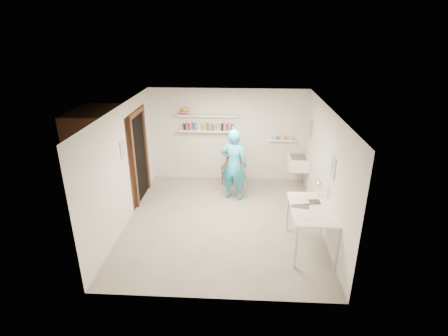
# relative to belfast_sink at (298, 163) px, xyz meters

# --- Properties ---
(floor) EXTENTS (4.00, 4.50, 0.02)m
(floor) POSITION_rel_belfast_sink_xyz_m (-1.75, -1.70, -0.71)
(floor) COLOR slate
(floor) RESTS_ON ground
(ceiling) EXTENTS (4.00, 4.50, 0.02)m
(ceiling) POSITION_rel_belfast_sink_xyz_m (-1.75, -1.70, 1.71)
(ceiling) COLOR silver
(ceiling) RESTS_ON wall_back
(wall_back) EXTENTS (4.00, 0.02, 2.40)m
(wall_back) POSITION_rel_belfast_sink_xyz_m (-1.75, 0.56, 0.50)
(wall_back) COLOR silver
(wall_back) RESTS_ON ground
(wall_front) EXTENTS (4.00, 0.02, 2.40)m
(wall_front) POSITION_rel_belfast_sink_xyz_m (-1.75, -3.96, 0.50)
(wall_front) COLOR silver
(wall_front) RESTS_ON ground
(wall_left) EXTENTS (0.02, 4.50, 2.40)m
(wall_left) POSITION_rel_belfast_sink_xyz_m (-3.76, -1.70, 0.50)
(wall_left) COLOR silver
(wall_left) RESTS_ON ground
(wall_right) EXTENTS (0.02, 4.50, 2.40)m
(wall_right) POSITION_rel_belfast_sink_xyz_m (0.26, -1.70, 0.50)
(wall_right) COLOR silver
(wall_right) RESTS_ON ground
(doorway_recess) EXTENTS (0.02, 0.90, 2.00)m
(doorway_recess) POSITION_rel_belfast_sink_xyz_m (-3.74, -0.65, 0.30)
(doorway_recess) COLOR black
(doorway_recess) RESTS_ON wall_left
(corridor_box) EXTENTS (1.40, 1.50, 2.10)m
(corridor_box) POSITION_rel_belfast_sink_xyz_m (-4.45, -0.65, 0.35)
(corridor_box) COLOR brown
(corridor_box) RESTS_ON ground
(door_lintel) EXTENTS (0.06, 1.05, 0.10)m
(door_lintel) POSITION_rel_belfast_sink_xyz_m (-3.72, -0.65, 1.35)
(door_lintel) COLOR brown
(door_lintel) RESTS_ON wall_left
(door_jamb_near) EXTENTS (0.06, 0.10, 2.00)m
(door_jamb_near) POSITION_rel_belfast_sink_xyz_m (-3.72, -1.15, 0.30)
(door_jamb_near) COLOR brown
(door_jamb_near) RESTS_ON ground
(door_jamb_far) EXTENTS (0.06, 0.10, 2.00)m
(door_jamb_far) POSITION_rel_belfast_sink_xyz_m (-3.72, -0.15, 0.30)
(door_jamb_far) COLOR brown
(door_jamb_far) RESTS_ON ground
(shelf_lower) EXTENTS (1.50, 0.22, 0.03)m
(shelf_lower) POSITION_rel_belfast_sink_xyz_m (-2.25, 0.43, 0.65)
(shelf_lower) COLOR white
(shelf_lower) RESTS_ON wall_back
(shelf_upper) EXTENTS (1.50, 0.22, 0.03)m
(shelf_upper) POSITION_rel_belfast_sink_xyz_m (-2.25, 0.43, 1.05)
(shelf_upper) COLOR white
(shelf_upper) RESTS_ON wall_back
(ledge_shelf) EXTENTS (0.70, 0.14, 0.03)m
(ledge_shelf) POSITION_rel_belfast_sink_xyz_m (-0.40, 0.47, 0.42)
(ledge_shelf) COLOR white
(ledge_shelf) RESTS_ON wall_back
(poster_left) EXTENTS (0.01, 0.28, 0.36)m
(poster_left) POSITION_rel_belfast_sink_xyz_m (-3.74, -1.65, 0.85)
(poster_left) COLOR #334C7F
(poster_left) RESTS_ON wall_left
(poster_right_a) EXTENTS (0.01, 0.34, 0.42)m
(poster_right_a) POSITION_rel_belfast_sink_xyz_m (0.24, 0.10, 0.85)
(poster_right_a) COLOR #995933
(poster_right_a) RESTS_ON wall_right
(poster_right_b) EXTENTS (0.01, 0.30, 0.38)m
(poster_right_b) POSITION_rel_belfast_sink_xyz_m (0.24, -2.25, 0.80)
(poster_right_b) COLOR #3F724C
(poster_right_b) RESTS_ON wall_right
(belfast_sink) EXTENTS (0.48, 0.60, 0.30)m
(belfast_sink) POSITION_rel_belfast_sink_xyz_m (0.00, 0.00, 0.00)
(belfast_sink) COLOR white
(belfast_sink) RESTS_ON wall_right
(man) EXTENTS (0.71, 0.57, 1.71)m
(man) POSITION_rel_belfast_sink_xyz_m (-1.56, -0.61, 0.15)
(man) COLOR #279AC3
(man) RESTS_ON ground
(wall_clock) EXTENTS (0.30, 0.12, 0.31)m
(wall_clock) POSITION_rel_belfast_sink_xyz_m (-1.62, -0.40, 0.44)
(wall_clock) COLOR #C8B888
(wall_clock) RESTS_ON man
(wooden_chair) EXTENTS (0.55, 0.53, 0.97)m
(wooden_chair) POSITION_rel_belfast_sink_xyz_m (-1.64, 0.23, -0.22)
(wooden_chair) COLOR brown
(wooden_chair) RESTS_ON ground
(work_table) EXTENTS (0.75, 1.26, 0.84)m
(work_table) POSITION_rel_belfast_sink_xyz_m (-0.11, -2.55, -0.28)
(work_table) COLOR white
(work_table) RESTS_ON ground
(desk_lamp) EXTENTS (0.16, 0.16, 0.16)m
(desk_lamp) POSITION_rel_belfast_sink_xyz_m (0.10, -2.05, 0.36)
(desk_lamp) COLOR white
(desk_lamp) RESTS_ON work_table
(spray_cans) EXTENTS (1.34, 0.06, 0.17)m
(spray_cans) POSITION_rel_belfast_sink_xyz_m (-2.25, 0.43, 0.75)
(spray_cans) COLOR black
(spray_cans) RESTS_ON shelf_lower
(book_stack) EXTENTS (0.26, 0.14, 0.14)m
(book_stack) POSITION_rel_belfast_sink_xyz_m (-2.81, 0.43, 1.14)
(book_stack) COLOR red
(book_stack) RESTS_ON shelf_upper
(ledge_pots) EXTENTS (0.48, 0.07, 0.09)m
(ledge_pots) POSITION_rel_belfast_sink_xyz_m (-0.40, 0.47, 0.48)
(ledge_pots) COLOR silver
(ledge_pots) RESTS_ON ledge_shelf
(papers) EXTENTS (0.30, 0.22, 0.02)m
(papers) POSITION_rel_belfast_sink_xyz_m (-0.11, -2.55, 0.15)
(papers) COLOR silver
(papers) RESTS_ON work_table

